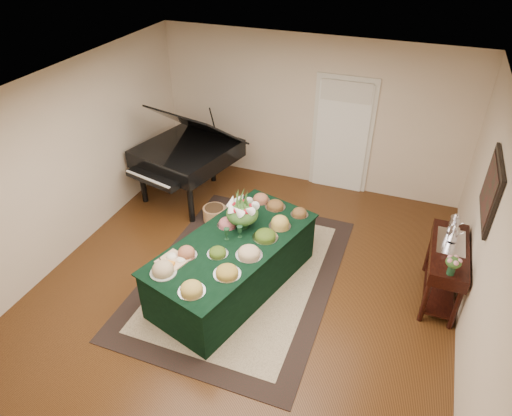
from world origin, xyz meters
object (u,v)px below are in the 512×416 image
at_px(buffet_table, 234,264).
at_px(floral_centerpiece, 242,210).
at_px(mahogany_sideboard, 447,260).
at_px(grand_piano, 187,153).

relative_size(buffet_table, floral_centerpiece, 5.86).
relative_size(buffet_table, mahogany_sideboard, 2.20).
relative_size(grand_piano, mahogany_sideboard, 1.62).
distance_m(buffet_table, grand_piano, 2.53).
xyz_separation_m(floral_centerpiece, grand_piano, (-1.63, 1.50, -0.17)).
distance_m(floral_centerpiece, grand_piano, 2.22).
height_order(buffet_table, grand_piano, grand_piano).
bearing_deg(grand_piano, buffet_table, -48.43).
bearing_deg(mahogany_sideboard, buffet_table, -163.87).
distance_m(buffet_table, floral_centerpiece, 0.74).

